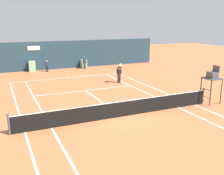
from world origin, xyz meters
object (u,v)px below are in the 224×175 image
(tennis_ball_mid_court, at_px, (25,86))
(player_on_baseline, at_px, (119,72))
(ball_kid_left_post, at_px, (47,65))
(tennis_ball_by_sideline, at_px, (72,84))
(umpire_chair, at_px, (212,78))
(ball_kid_right_post, at_px, (85,62))

(tennis_ball_mid_court, bearing_deg, player_on_baseline, -14.96)
(player_on_baseline, relative_size, ball_kid_left_post, 1.49)
(tennis_ball_mid_court, height_order, tennis_ball_by_sideline, same)
(umpire_chair, xyz_separation_m, tennis_ball_mid_court, (-10.78, 9.91, -1.68))
(ball_kid_left_post, bearing_deg, umpire_chair, 116.41)
(umpire_chair, distance_m, ball_kid_right_post, 16.17)
(tennis_ball_by_sideline, bearing_deg, ball_kid_left_post, 97.57)
(ball_kid_right_post, height_order, ball_kid_left_post, ball_kid_right_post)
(umpire_chair, xyz_separation_m, player_on_baseline, (-2.97, 7.82, -0.73))
(tennis_ball_mid_court, bearing_deg, ball_kid_left_post, 63.00)
(ball_kid_right_post, height_order, tennis_ball_by_sideline, ball_kid_right_post)
(tennis_ball_mid_court, bearing_deg, ball_kid_right_post, 38.86)
(ball_kid_left_post, distance_m, tennis_ball_mid_court, 6.59)
(player_on_baseline, height_order, ball_kid_right_post, player_on_baseline)
(umpire_chair, height_order, tennis_ball_mid_court, umpire_chair)
(ball_kid_left_post, relative_size, tennis_ball_mid_court, 18.32)
(ball_kid_left_post, bearing_deg, player_on_baseline, 121.44)
(umpire_chair, height_order, tennis_ball_by_sideline, umpire_chair)
(player_on_baseline, height_order, ball_kid_left_post, player_on_baseline)
(ball_kid_right_post, relative_size, tennis_ball_by_sideline, 20.10)
(umpire_chair, relative_size, ball_kid_right_post, 1.84)
(player_on_baseline, height_order, tennis_ball_mid_court, player_on_baseline)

